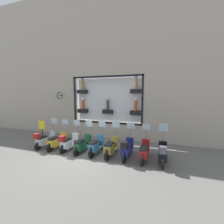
# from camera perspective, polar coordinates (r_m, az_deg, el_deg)

# --- Properties ---
(ground_plane) EXTENTS (120.00, 120.00, 0.00)m
(ground_plane) POSITION_cam_1_polar(r_m,az_deg,el_deg) (7.97, -11.38, -16.14)
(ground_plane) COLOR #66635E
(building_facade) EXTENTS (1.17, 36.00, 10.46)m
(building_facade) POSITION_cam_1_polar(r_m,az_deg,el_deg) (10.86, -1.95, 18.60)
(building_facade) COLOR #ADA08E
(building_facade) RESTS_ON ground_plane
(scooter_black_0) EXTENTS (1.80, 0.61, 1.68)m
(scooter_black_0) POSITION_cam_1_polar(r_m,az_deg,el_deg) (7.26, 18.73, -14.72)
(scooter_black_0) COLOR black
(scooter_black_0) RESTS_ON ground_plane
(scooter_red_1) EXTENTS (1.81, 0.61, 1.60)m
(scooter_red_1) POSITION_cam_1_polar(r_m,az_deg,el_deg) (7.36, 12.13, -14.44)
(scooter_red_1) COLOR black
(scooter_red_1) RESTS_ON ground_plane
(scooter_navy_2) EXTENTS (1.81, 0.61, 1.61)m
(scooter_navy_2) POSITION_cam_1_polar(r_m,az_deg,el_deg) (7.42, 5.61, -13.78)
(scooter_navy_2) COLOR black
(scooter_navy_2) RESTS_ON ground_plane
(scooter_olive_3) EXTENTS (1.81, 0.60, 1.70)m
(scooter_olive_3) POSITION_cam_1_polar(r_m,az_deg,el_deg) (7.70, -0.38, -13.24)
(scooter_olive_3) COLOR black
(scooter_olive_3) RESTS_ON ground_plane
(scooter_teal_4) EXTENTS (1.81, 0.60, 1.67)m
(scooter_teal_4) POSITION_cam_1_polar(r_m,az_deg,el_deg) (8.00, -6.07, -12.54)
(scooter_teal_4) COLOR black
(scooter_teal_4) RESTS_ON ground_plane
(scooter_green_5) EXTENTS (1.79, 0.60, 1.59)m
(scooter_green_5) POSITION_cam_1_polar(r_m,az_deg,el_deg) (8.36, -11.31, -11.99)
(scooter_green_5) COLOR black
(scooter_green_5) RESTS_ON ground_plane
(scooter_white_6) EXTENTS (1.80, 0.60, 1.57)m
(scooter_white_6) POSITION_cam_1_polar(r_m,az_deg,el_deg) (8.72, -16.27, -11.01)
(scooter_white_6) COLOR black
(scooter_white_6) RESTS_ON ground_plane
(scooter_yellow_7) EXTENTS (1.80, 0.61, 1.57)m
(scooter_yellow_7) POSITION_cam_1_polar(r_m,az_deg,el_deg) (9.26, -20.26, -10.40)
(scooter_yellow_7) COLOR black
(scooter_yellow_7) RESTS_ON ground_plane
(scooter_silver_8) EXTENTS (1.79, 0.61, 1.62)m
(scooter_silver_8) POSITION_cam_1_polar(r_m,az_deg,el_deg) (9.73, -24.32, -9.55)
(scooter_silver_8) COLOR black
(scooter_silver_8) RESTS_ON ground_plane
(shop_sign_post) EXTENTS (0.36, 0.45, 1.49)m
(shop_sign_post) POSITION_cam_1_polar(r_m,az_deg,el_deg) (10.61, -25.09, -6.42)
(shop_sign_post) COLOR #232326
(shop_sign_post) RESTS_ON ground_plane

